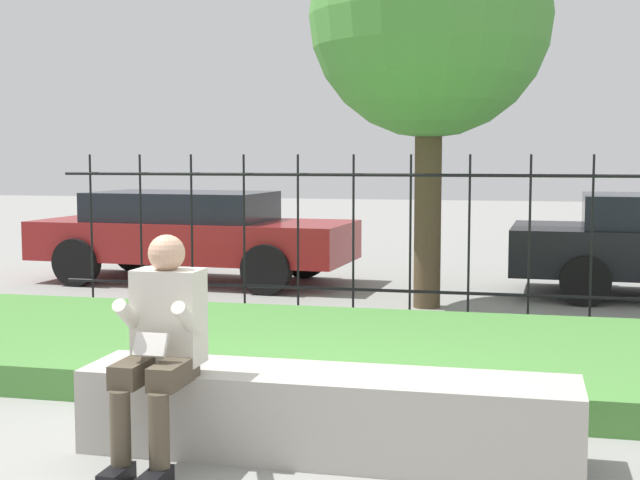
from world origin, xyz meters
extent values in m
plane|color=gray|center=(0.00, 0.00, 0.00)|extent=(60.00, 60.00, 0.00)
cube|color=#ADA89E|center=(0.33, 0.00, 0.25)|extent=(2.86, 0.59, 0.49)
cube|color=gray|center=(0.33, 0.00, 0.04)|extent=(2.75, 0.54, 0.08)
cube|color=black|center=(-0.64, -0.69, 0.04)|extent=(0.11, 0.26, 0.09)
cylinder|color=#4C4233|center=(-0.64, -0.63, 0.29)|extent=(0.11, 0.11, 0.40)
cube|color=#4C4233|center=(-0.64, -0.42, 0.55)|extent=(0.15, 0.42, 0.13)
cube|color=black|center=(-0.42, -0.69, 0.04)|extent=(0.11, 0.26, 0.09)
cylinder|color=#4C4233|center=(-0.42, -0.63, 0.29)|extent=(0.11, 0.11, 0.40)
cube|color=#4C4233|center=(-0.42, -0.42, 0.55)|extent=(0.15, 0.42, 0.13)
cube|color=beige|center=(-0.53, -0.21, 0.82)|extent=(0.38, 0.24, 0.54)
sphere|color=tan|center=(-0.53, -0.23, 1.18)|extent=(0.21, 0.21, 0.21)
cylinder|color=beige|center=(-0.70, -0.37, 0.84)|extent=(0.08, 0.29, 0.24)
cylinder|color=beige|center=(-0.36, -0.37, 0.84)|extent=(0.08, 0.29, 0.24)
cube|color=beige|center=(-0.53, -0.47, 0.71)|extent=(0.18, 0.09, 0.13)
cube|color=#4C893D|center=(0.00, 2.19, 0.12)|extent=(9.07, 2.98, 0.23)
cylinder|color=black|center=(0.00, 4.09, 0.35)|extent=(7.07, 0.03, 0.03)
cylinder|color=black|center=(0.00, 4.09, 1.54)|extent=(7.07, 0.03, 0.03)
cylinder|color=black|center=(-3.24, 4.09, 0.87)|extent=(0.02, 0.02, 1.74)
cylinder|color=black|center=(-2.65, 4.09, 0.87)|extent=(0.02, 0.02, 1.74)
cylinder|color=black|center=(-2.06, 4.09, 0.87)|extent=(0.02, 0.02, 1.74)
cylinder|color=black|center=(-1.47, 4.09, 0.87)|extent=(0.02, 0.02, 1.74)
cylinder|color=black|center=(-0.88, 4.09, 0.87)|extent=(0.02, 0.02, 1.74)
cylinder|color=black|center=(-0.29, 4.09, 0.87)|extent=(0.02, 0.02, 1.74)
cylinder|color=black|center=(0.29, 4.09, 0.87)|extent=(0.02, 0.02, 1.74)
cylinder|color=black|center=(0.88, 4.09, 0.87)|extent=(0.02, 0.02, 1.74)
cylinder|color=black|center=(1.47, 4.09, 0.87)|extent=(0.02, 0.02, 1.74)
cylinder|color=black|center=(2.06, 4.09, 0.87)|extent=(0.02, 0.02, 1.74)
cube|color=maroon|center=(-3.00, 6.57, 0.58)|extent=(4.41, 1.89, 0.53)
cube|color=black|center=(-3.17, 6.58, 1.04)|extent=(2.46, 1.58, 0.39)
cylinder|color=black|center=(-1.70, 5.68, 0.32)|extent=(0.65, 0.24, 0.64)
cylinder|color=black|center=(-1.61, 7.30, 0.32)|extent=(0.65, 0.24, 0.64)
cylinder|color=black|center=(-4.38, 5.84, 0.32)|extent=(0.65, 0.24, 0.64)
cylinder|color=black|center=(-4.29, 7.45, 0.32)|extent=(0.65, 0.24, 0.64)
cylinder|color=black|center=(2.12, 5.72, 0.29)|extent=(0.59, 0.22, 0.58)
cylinder|color=black|center=(2.18, 7.42, 0.29)|extent=(0.59, 0.22, 0.58)
cylinder|color=#4C3D28|center=(0.35, 5.22, 1.27)|extent=(0.31, 0.31, 2.53)
sphere|color=#4C8E3D|center=(0.35, 5.22, 3.27)|extent=(2.70, 2.70, 2.70)
camera|label=1|loc=(1.43, -4.89, 1.73)|focal=50.00mm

